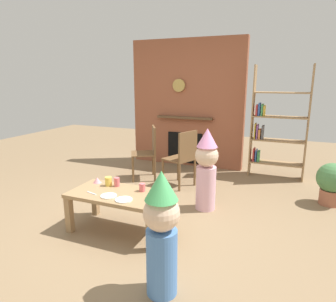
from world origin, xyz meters
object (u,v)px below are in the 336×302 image
Objects in this scene: child_with_cone_hat at (162,231)px; dining_chair_left at (149,149)px; paper_plate_front at (109,196)px; paper_cup_near_right at (142,187)px; birthday_cake_slice at (97,180)px; dining_chair_middle at (183,156)px; potted_plant_tall at (332,182)px; paper_cup_near_left at (108,181)px; child_in_pink at (206,167)px; bookshelf at (274,127)px; paper_cup_center at (117,182)px; coffee_table at (119,199)px; paper_plate_rear at (123,200)px.

dining_chair_left is (-1.34, 2.52, -0.03)m from child_with_cone_hat.
dining_chair_left is at bearing 103.46° from paper_plate_front.
paper_cup_near_right reaches higher than birthday_cake_slice.
dining_chair_middle is 2.09m from potted_plant_tall.
dining_chair_middle is (-0.03, 1.45, 0.02)m from paper_cup_near_right.
child_in_pink reaches higher than paper_cup_near_left.
bookshelf is 3.12m from birthday_cake_slice.
paper_cup_near_left is 0.10m from paper_cup_center.
bookshelf is 1.77× the size of child_in_pink.
paper_cup_center is (-0.13, 0.17, 0.13)m from coffee_table.
potted_plant_tall is (0.83, -0.96, -0.55)m from bookshelf.
bookshelf is 2.83m from paper_cup_near_right.
bookshelf is 21.47× the size of paper_cup_near_right.
potted_plant_tall is (2.05, 1.57, -0.17)m from paper_cup_near_right.
bookshelf reaches higher than coffee_table.
paper_cup_near_left is 0.34m from paper_plate_front.
dining_chair_left is 0.71m from dining_chair_middle.
coffee_table is 1.84m from dining_chair_left.
potted_plant_tall is at bearing 32.09° from paper_cup_near_left.
dining_chair_middle is (0.60, 1.41, 0.03)m from birthday_cake_slice.
bookshelf is 18.22× the size of paper_cup_center.
child_with_cone_hat is 1.13× the size of dining_chair_left.
paper_cup_near_right is at bearing 33.32° from coffee_table.
bookshelf reaches higher than paper_cup_near_left.
paper_cup_center is 0.60× the size of paper_plate_front.
birthday_cake_slice is at bearing 155.93° from coffee_table.
child_in_pink is 0.86m from dining_chair_middle.
paper_plate_rear is (0.15, -0.16, 0.08)m from coffee_table.
paper_plate_rear is (0.38, -0.31, -0.05)m from paper_cup_near_left.
dining_chair_left reaches higher than birthday_cake_slice.
paper_cup_center is at bearing -121.92° from bookshelf.
birthday_cake_slice is at bearing 139.39° from paper_plate_front.
coffee_table is 2.84m from potted_plant_tall.
birthday_cake_slice is at bearing -126.50° from bookshelf.
dining_chair_left is at bearing 8.16° from dining_chair_middle.
child_with_cone_hat is at bearing -34.83° from paper_plate_front.
dining_chair_left is at bearing 108.69° from paper_plate_rear.
paper_plate_front is at bearing 105.02° from dining_chair_middle.
child_in_pink reaches higher than paper_cup_near_right.
paper_cup_center is 1.64m from dining_chair_left.
paper_cup_near_left is 0.45m from paper_cup_near_right.
dining_chair_middle is at bearing 77.54° from paper_cup_center.
paper_plate_rear is 0.20× the size of dining_chair_left.
paper_cup_near_right is at bearing -3.63° from birthday_cake_slice.
paper_cup_near_left is 1.02× the size of paper_cup_center.
paper_cup_near_right is at bearing -4.42° from paper_cup_center.
paper_plate_front is at bearing 171.86° from paper_plate_rear.
paper_cup_center is at bearing -2.67° from birthday_cake_slice.
paper_cup_near_right is at bearing -0.62° from paper_cup_near_left.
paper_cup_near_left is 0.61× the size of paper_plate_front.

